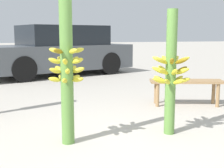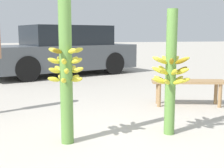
% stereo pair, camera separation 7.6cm
% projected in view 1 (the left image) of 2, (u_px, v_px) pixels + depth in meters
% --- Properties ---
extents(ground_plane, '(80.00, 80.00, 0.00)m').
position_uv_depth(ground_plane, '(127.00, 152.00, 3.20)').
color(ground_plane, '#B2AA9E').
extents(banana_stalk_left, '(0.40, 0.40, 1.65)m').
position_uv_depth(banana_stalk_left, '(67.00, 68.00, 3.34)').
color(banana_stalk_left, '#5B8C3D').
rests_on(banana_stalk_left, ground_plane).
extents(banana_stalk_center, '(0.47, 0.47, 1.49)m').
position_uv_depth(banana_stalk_center, '(171.00, 72.00, 3.69)').
color(banana_stalk_center, '#5B8C3D').
rests_on(banana_stalk_center, ground_plane).
extents(market_bench, '(1.26, 0.69, 0.43)m').
position_uv_depth(market_bench, '(186.00, 84.00, 5.26)').
color(market_bench, '#99754C').
rests_on(market_bench, ground_plane).
extents(parked_car, '(4.58, 3.03, 1.44)m').
position_uv_depth(parked_car, '(59.00, 51.00, 9.13)').
color(parked_car, '#4C5156').
rests_on(parked_car, ground_plane).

